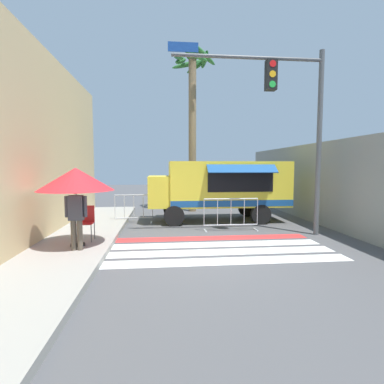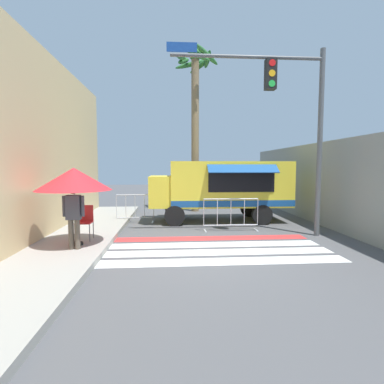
{
  "view_description": "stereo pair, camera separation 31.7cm",
  "coord_description": "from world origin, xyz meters",
  "px_view_note": "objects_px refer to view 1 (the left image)",
  "views": [
    {
      "loc": [
        -1.29,
        -7.47,
        2.19
      ],
      "look_at": [
        -0.23,
        2.85,
        1.32
      ],
      "focal_mm": 28.0,
      "sensor_mm": 36.0,
      "label": 1
    },
    {
      "loc": [
        -0.98,
        -7.5,
        2.19
      ],
      "look_at": [
        -0.23,
        2.85,
        1.32
      ],
      "focal_mm": 28.0,
      "sensor_mm": 36.0,
      "label": 2
    }
  ],
  "objects_px": {
    "traffic_signal_pole": "(290,107)",
    "barricade_front": "(231,215)",
    "vendor_person": "(76,214)",
    "patio_umbrella": "(76,179)",
    "barricade_side": "(134,209)",
    "food_truck": "(217,185)",
    "palm_tree": "(192,102)",
    "folding_chair": "(86,219)"
  },
  "relations": [
    {
      "from": "traffic_signal_pole",
      "to": "barricade_front",
      "type": "distance_m",
      "value": 3.94
    },
    {
      "from": "vendor_person",
      "to": "patio_umbrella",
      "type": "bearing_deg",
      "value": 105.44
    },
    {
      "from": "patio_umbrella",
      "to": "barricade_side",
      "type": "distance_m",
      "value": 4.26
    },
    {
      "from": "patio_umbrella",
      "to": "vendor_person",
      "type": "relative_size",
      "value": 1.27
    },
    {
      "from": "food_truck",
      "to": "patio_umbrella",
      "type": "relative_size",
      "value": 2.74
    },
    {
      "from": "traffic_signal_pole",
      "to": "barricade_front",
      "type": "bearing_deg",
      "value": 151.17
    },
    {
      "from": "vendor_person",
      "to": "palm_tree",
      "type": "distance_m",
      "value": 9.18
    },
    {
      "from": "food_truck",
      "to": "patio_umbrella",
      "type": "height_order",
      "value": "food_truck"
    },
    {
      "from": "patio_umbrella",
      "to": "palm_tree",
      "type": "relative_size",
      "value": 0.26
    },
    {
      "from": "barricade_side",
      "to": "palm_tree",
      "type": "distance_m",
      "value": 6.22
    },
    {
      "from": "food_truck",
      "to": "vendor_person",
      "type": "bearing_deg",
      "value": -134.07
    },
    {
      "from": "food_truck",
      "to": "folding_chair",
      "type": "relative_size",
      "value": 5.78
    },
    {
      "from": "barricade_side",
      "to": "barricade_front",
      "type": "bearing_deg",
      "value": -27.17
    },
    {
      "from": "traffic_signal_pole",
      "to": "folding_chair",
      "type": "height_order",
      "value": "traffic_signal_pole"
    },
    {
      "from": "food_truck",
      "to": "palm_tree",
      "type": "bearing_deg",
      "value": 104.15
    },
    {
      "from": "food_truck",
      "to": "barricade_front",
      "type": "distance_m",
      "value": 2.13
    },
    {
      "from": "traffic_signal_pole",
      "to": "patio_umbrella",
      "type": "xyz_separation_m",
      "value": [
        -6.15,
        -1.23,
        -2.16
      ]
    },
    {
      "from": "patio_umbrella",
      "to": "palm_tree",
      "type": "height_order",
      "value": "palm_tree"
    },
    {
      "from": "barricade_front",
      "to": "patio_umbrella",
      "type": "bearing_deg",
      "value": -154.94
    },
    {
      "from": "vendor_person",
      "to": "food_truck",
      "type": "bearing_deg",
      "value": 48.53
    },
    {
      "from": "patio_umbrella",
      "to": "barricade_side",
      "type": "relative_size",
      "value": 1.38
    },
    {
      "from": "folding_chair",
      "to": "barricade_front",
      "type": "distance_m",
      "value": 4.72
    },
    {
      "from": "patio_umbrella",
      "to": "barricade_front",
      "type": "distance_m",
      "value": 5.18
    },
    {
      "from": "patio_umbrella",
      "to": "palm_tree",
      "type": "distance_m",
      "value": 8.53
    },
    {
      "from": "barricade_front",
      "to": "barricade_side",
      "type": "distance_m",
      "value": 3.88
    },
    {
      "from": "patio_umbrella",
      "to": "traffic_signal_pole",
      "type": "bearing_deg",
      "value": 11.33
    },
    {
      "from": "patio_umbrella",
      "to": "folding_chair",
      "type": "xyz_separation_m",
      "value": [
        0.07,
        0.61,
        -1.14
      ]
    },
    {
      "from": "food_truck",
      "to": "folding_chair",
      "type": "height_order",
      "value": "food_truck"
    },
    {
      "from": "traffic_signal_pole",
      "to": "barricade_side",
      "type": "height_order",
      "value": "traffic_signal_pole"
    },
    {
      "from": "palm_tree",
      "to": "barricade_side",
      "type": "bearing_deg",
      "value": -131.36
    },
    {
      "from": "traffic_signal_pole",
      "to": "patio_umbrella",
      "type": "bearing_deg",
      "value": -168.67
    },
    {
      "from": "food_truck",
      "to": "barricade_side",
      "type": "relative_size",
      "value": 3.76
    },
    {
      "from": "patio_umbrella",
      "to": "barricade_front",
      "type": "relative_size",
      "value": 1.07
    },
    {
      "from": "traffic_signal_pole",
      "to": "vendor_person",
      "type": "xyz_separation_m",
      "value": [
        -6.06,
        -1.64,
        -2.99
      ]
    },
    {
      "from": "traffic_signal_pole",
      "to": "barricade_front",
      "type": "relative_size",
      "value": 3.09
    },
    {
      "from": "food_truck",
      "to": "vendor_person",
      "type": "height_order",
      "value": "food_truck"
    },
    {
      "from": "folding_chair",
      "to": "palm_tree",
      "type": "height_order",
      "value": "palm_tree"
    },
    {
      "from": "barricade_front",
      "to": "palm_tree",
      "type": "height_order",
      "value": "palm_tree"
    },
    {
      "from": "folding_chair",
      "to": "vendor_person",
      "type": "xyz_separation_m",
      "value": [
        0.02,
        -1.02,
        0.31
      ]
    },
    {
      "from": "food_truck",
      "to": "barricade_side",
      "type": "bearing_deg",
      "value": -177.19
    },
    {
      "from": "vendor_person",
      "to": "folding_chair",
      "type": "bearing_deg",
      "value": 93.8
    },
    {
      "from": "food_truck",
      "to": "patio_umbrella",
      "type": "distance_m",
      "value": 6.01
    }
  ]
}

